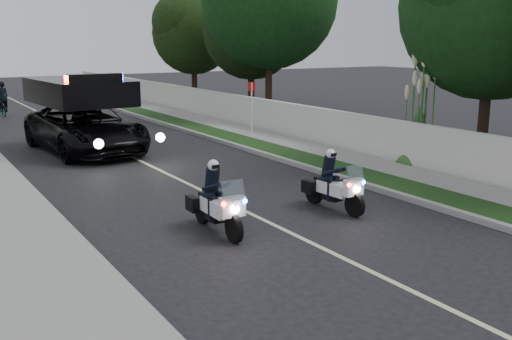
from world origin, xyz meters
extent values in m
plane|color=black|center=(0.00, 0.00, 0.00)|extent=(120.00, 120.00, 0.00)
cube|color=gray|center=(4.10, 10.00, 0.07)|extent=(0.20, 60.00, 0.15)
cube|color=#193814|center=(4.80, 10.00, 0.08)|extent=(1.20, 60.00, 0.16)
cube|color=gray|center=(6.10, 10.00, 0.08)|extent=(1.40, 60.00, 0.16)
cube|color=beige|center=(7.10, 10.00, 0.75)|extent=(0.22, 60.00, 1.50)
cube|color=gray|center=(-4.10, 10.00, 0.07)|extent=(0.20, 60.00, 0.15)
cube|color=#BFB78C|center=(0.00, 10.00, 0.00)|extent=(0.12, 50.00, 0.01)
imported|color=black|center=(-1.09, 10.24, 0.00)|extent=(3.49, 6.67, 3.14)
imported|color=black|center=(-1.98, 23.35, 0.00)|extent=(0.60, 1.59, 0.82)
imported|color=black|center=(-1.98, 23.35, 0.00)|extent=(0.64, 0.46, 1.67)
camera|label=1|loc=(-6.96, -11.62, 4.07)|focal=41.50mm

